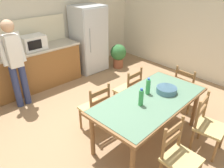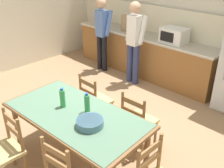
# 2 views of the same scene
# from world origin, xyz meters

# --- Properties ---
(ground_plane) EXTENTS (8.32, 8.32, 0.00)m
(ground_plane) POSITION_xyz_m (0.00, 0.00, 0.00)
(ground_plane) COLOR #9E7A56
(wall_back) EXTENTS (6.52, 0.12, 2.90)m
(wall_back) POSITION_xyz_m (0.00, 2.66, 1.45)
(wall_back) COLOR beige
(wall_back) RESTS_ON ground
(kitchen_counter) EXTENTS (3.62, 0.66, 0.93)m
(kitchen_counter) POSITION_xyz_m (-0.82, 2.23, 0.47)
(kitchen_counter) COLOR brown
(kitchen_counter) RESTS_ON ground
(counter_splashback) EXTENTS (3.58, 0.03, 0.60)m
(counter_splashback) POSITION_xyz_m (-0.82, 2.54, 1.23)
(counter_splashback) COLOR beige
(counter_splashback) RESTS_ON kitchen_counter
(microwave) EXTENTS (0.50, 0.39, 0.30)m
(microwave) POSITION_xyz_m (-0.02, 2.21, 1.08)
(microwave) COLOR white
(microwave) RESTS_ON kitchen_counter
(paper_bag) EXTENTS (0.24, 0.16, 0.36)m
(paper_bag) POSITION_xyz_m (-1.30, 2.20, 1.11)
(paper_bag) COLOR tan
(paper_bag) RESTS_ON kitchen_counter
(dining_table) EXTENTS (1.95, 1.07, 0.78)m
(dining_table) POSITION_xyz_m (0.44, -0.70, 0.70)
(dining_table) COLOR brown
(dining_table) RESTS_ON ground
(bottle_near_centre) EXTENTS (0.07, 0.07, 0.27)m
(bottle_near_centre) POSITION_xyz_m (0.20, -0.72, 0.90)
(bottle_near_centre) COLOR green
(bottle_near_centre) RESTS_ON dining_table
(bottle_off_centre) EXTENTS (0.07, 0.07, 0.27)m
(bottle_off_centre) POSITION_xyz_m (0.53, -0.58, 0.90)
(bottle_off_centre) COLOR green
(bottle_off_centre) RESTS_ON dining_table
(serving_bowl) EXTENTS (0.32, 0.32, 0.09)m
(serving_bowl) POSITION_xyz_m (0.78, -0.76, 0.83)
(serving_bowl) COLOR slate
(serving_bowl) RESTS_ON dining_table
(chair_side_far_left) EXTENTS (0.43, 0.41, 0.91)m
(chair_side_far_left) POSITION_xyz_m (-0.04, 0.04, 0.44)
(chair_side_far_left) COLOR olive
(chair_side_far_left) RESTS_ON ground
(chair_side_far_right) EXTENTS (0.44, 0.42, 0.91)m
(chair_side_far_right) POSITION_xyz_m (0.82, 0.09, 0.44)
(chair_side_far_right) COLOR olive
(chair_side_far_right) RESTS_ON ground
(chair_side_near_left) EXTENTS (0.42, 0.40, 0.91)m
(chair_side_near_left) POSITION_xyz_m (0.06, -1.50, 0.44)
(chair_side_near_left) COLOR olive
(chair_side_near_left) RESTS_ON ground
(person_at_sink) EXTENTS (0.42, 0.29, 1.69)m
(person_at_sink) POSITION_xyz_m (-1.62, 1.71, 0.95)
(person_at_sink) COLOR black
(person_at_sink) RESTS_ON ground
(person_at_counter) EXTENTS (0.44, 0.30, 1.73)m
(person_at_counter) POSITION_xyz_m (-0.64, 1.69, 0.98)
(person_at_counter) COLOR navy
(person_at_counter) RESTS_ON ground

